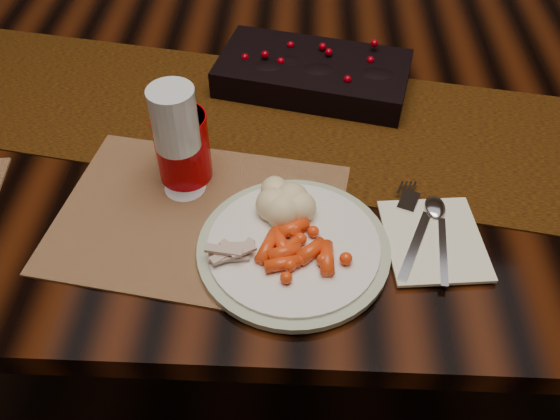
{
  "coord_description": "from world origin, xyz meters",
  "views": [
    {
      "loc": [
        -0.01,
        -0.85,
        1.39
      ],
      "look_at": [
        -0.03,
        -0.29,
        0.8
      ],
      "focal_mm": 38.0,
      "sensor_mm": 36.0,
      "label": 1
    }
  ],
  "objects_px": {
    "napkin": "(434,240)",
    "centerpiece": "(313,70)",
    "mashed_potatoes": "(286,196)",
    "red_cup": "(182,147)",
    "placemat_main": "(199,217)",
    "dining_table": "(299,248)",
    "wine_glass": "(178,143)",
    "turkey_shreds": "(235,254)",
    "baby_carrots": "(297,242)",
    "dinner_plate": "(294,248)"
  },
  "relations": [
    {
      "from": "dinner_plate",
      "to": "red_cup",
      "type": "height_order",
      "value": "red_cup"
    },
    {
      "from": "placemat_main",
      "to": "mashed_potatoes",
      "type": "relative_size",
      "value": 4.66
    },
    {
      "from": "red_cup",
      "to": "dining_table",
      "type": "bearing_deg",
      "value": 43.64
    },
    {
      "from": "placemat_main",
      "to": "wine_glass",
      "type": "bearing_deg",
      "value": 124.88
    },
    {
      "from": "wine_glass",
      "to": "centerpiece",
      "type": "bearing_deg",
      "value": 55.26
    },
    {
      "from": "mashed_potatoes",
      "to": "red_cup",
      "type": "distance_m",
      "value": 0.18
    },
    {
      "from": "napkin",
      "to": "wine_glass",
      "type": "bearing_deg",
      "value": 159.75
    },
    {
      "from": "mashed_potatoes",
      "to": "napkin",
      "type": "height_order",
      "value": "mashed_potatoes"
    },
    {
      "from": "centerpiece",
      "to": "baby_carrots",
      "type": "distance_m",
      "value": 0.41
    },
    {
      "from": "centerpiece",
      "to": "napkin",
      "type": "height_order",
      "value": "centerpiece"
    },
    {
      "from": "baby_carrots",
      "to": "mashed_potatoes",
      "type": "distance_m",
      "value": 0.08
    },
    {
      "from": "mashed_potatoes",
      "to": "wine_glass",
      "type": "distance_m",
      "value": 0.17
    },
    {
      "from": "centerpiece",
      "to": "dinner_plate",
      "type": "relative_size",
      "value": 1.27
    },
    {
      "from": "mashed_potatoes",
      "to": "napkin",
      "type": "bearing_deg",
      "value": -11.2
    },
    {
      "from": "dinner_plate",
      "to": "turkey_shreds",
      "type": "height_order",
      "value": "turkey_shreds"
    },
    {
      "from": "napkin",
      "to": "red_cup",
      "type": "relative_size",
      "value": 1.38
    },
    {
      "from": "napkin",
      "to": "centerpiece",
      "type": "bearing_deg",
      "value": 108.8
    },
    {
      "from": "centerpiece",
      "to": "napkin",
      "type": "relative_size",
      "value": 2.18
    },
    {
      "from": "dining_table",
      "to": "baby_carrots",
      "type": "relative_size",
      "value": 16.56
    },
    {
      "from": "napkin",
      "to": "baby_carrots",
      "type": "bearing_deg",
      "value": -176.46
    },
    {
      "from": "baby_carrots",
      "to": "turkey_shreds",
      "type": "bearing_deg",
      "value": -165.41
    },
    {
      "from": "baby_carrots",
      "to": "turkey_shreds",
      "type": "height_order",
      "value": "baby_carrots"
    },
    {
      "from": "placemat_main",
      "to": "baby_carrots",
      "type": "relative_size",
      "value": 3.77
    },
    {
      "from": "dinner_plate",
      "to": "dining_table",
      "type": "bearing_deg",
      "value": 88.08
    },
    {
      "from": "turkey_shreds",
      "to": "wine_glass",
      "type": "distance_m",
      "value": 0.18
    },
    {
      "from": "napkin",
      "to": "placemat_main",
      "type": "bearing_deg",
      "value": 168.4
    },
    {
      "from": "napkin",
      "to": "mashed_potatoes",
      "type": "bearing_deg",
      "value": 162.87
    },
    {
      "from": "placemat_main",
      "to": "centerpiece",
      "type": "bearing_deg",
      "value": 73.08
    },
    {
      "from": "placemat_main",
      "to": "red_cup",
      "type": "bearing_deg",
      "value": 118.36
    },
    {
      "from": "dining_table",
      "to": "wine_glass",
      "type": "distance_m",
      "value": 0.54
    },
    {
      "from": "baby_carrots",
      "to": "wine_glass",
      "type": "xyz_separation_m",
      "value": [
        -0.17,
        0.13,
        0.06
      ]
    },
    {
      "from": "turkey_shreds",
      "to": "napkin",
      "type": "distance_m",
      "value": 0.28
    },
    {
      "from": "red_cup",
      "to": "dinner_plate",
      "type": "bearing_deg",
      "value": -41.03
    },
    {
      "from": "dining_table",
      "to": "centerpiece",
      "type": "bearing_deg",
      "value": 79.68
    },
    {
      "from": "centerpiece",
      "to": "turkey_shreds",
      "type": "bearing_deg",
      "value": -103.55
    },
    {
      "from": "centerpiece",
      "to": "wine_glass",
      "type": "xyz_separation_m",
      "value": [
        -0.19,
        -0.28,
        0.05
      ]
    },
    {
      "from": "dining_table",
      "to": "baby_carrots",
      "type": "distance_m",
      "value": 0.52
    },
    {
      "from": "turkey_shreds",
      "to": "napkin",
      "type": "relative_size",
      "value": 0.44
    },
    {
      "from": "baby_carrots",
      "to": "napkin",
      "type": "xyz_separation_m",
      "value": [
        0.19,
        0.03,
        -0.02
      ]
    },
    {
      "from": "dinner_plate",
      "to": "wine_glass",
      "type": "distance_m",
      "value": 0.22
    },
    {
      "from": "dining_table",
      "to": "baby_carrots",
      "type": "height_order",
      "value": "baby_carrots"
    },
    {
      "from": "centerpiece",
      "to": "wine_glass",
      "type": "distance_m",
      "value": 0.34
    },
    {
      "from": "napkin",
      "to": "red_cup",
      "type": "distance_m",
      "value": 0.39
    },
    {
      "from": "placemat_main",
      "to": "baby_carrots",
      "type": "height_order",
      "value": "baby_carrots"
    },
    {
      "from": "placemat_main",
      "to": "red_cup",
      "type": "xyz_separation_m",
      "value": [
        -0.03,
        0.09,
        0.06
      ]
    },
    {
      "from": "dinner_plate",
      "to": "napkin",
      "type": "bearing_deg",
      "value": 7.67
    },
    {
      "from": "placemat_main",
      "to": "turkey_shreds",
      "type": "xyz_separation_m",
      "value": [
        0.06,
        -0.09,
        0.02
      ]
    },
    {
      "from": "centerpiece",
      "to": "baby_carrots",
      "type": "xyz_separation_m",
      "value": [
        -0.02,
        -0.4,
        -0.01
      ]
    },
    {
      "from": "centerpiece",
      "to": "mashed_potatoes",
      "type": "xyz_separation_m",
      "value": [
        -0.04,
        -0.33,
        0.01
      ]
    },
    {
      "from": "placemat_main",
      "to": "red_cup",
      "type": "height_order",
      "value": "red_cup"
    }
  ]
}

